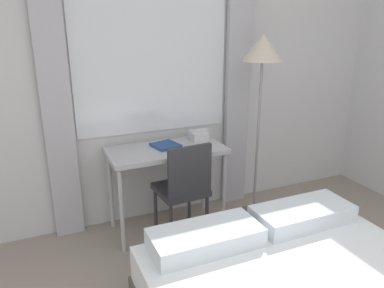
% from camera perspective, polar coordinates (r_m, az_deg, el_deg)
% --- Properties ---
extents(wall_back_with_window, '(5.56, 0.13, 2.70)m').
position_cam_1_polar(wall_back_with_window, '(3.45, -4.36, 10.39)').
color(wall_back_with_window, silver).
rests_on(wall_back_with_window, ground_plane).
extents(desk, '(1.01, 0.51, 0.77)m').
position_cam_1_polar(desk, '(3.27, -3.93, -1.97)').
color(desk, '#B2B2B7').
rests_on(desk, ground_plane).
extents(desk_chair, '(0.43, 0.43, 0.88)m').
position_cam_1_polar(desk_chair, '(3.18, -1.24, -6.30)').
color(desk_chair, '#333338').
rests_on(desk_chair, ground_plane).
extents(standing_lamp, '(0.36, 0.36, 1.72)m').
position_cam_1_polar(standing_lamp, '(3.35, 10.61, 11.65)').
color(standing_lamp, '#4C4C51').
rests_on(standing_lamp, ground_plane).
extents(telephone, '(0.17, 0.14, 0.10)m').
position_cam_1_polar(telephone, '(3.45, 1.05, 1.32)').
color(telephone, silver).
rests_on(telephone, desk).
extents(book, '(0.25, 0.25, 0.02)m').
position_cam_1_polar(book, '(3.28, -4.03, -0.19)').
color(book, navy).
rests_on(book, desk).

